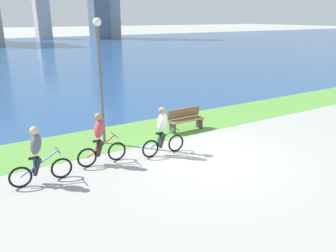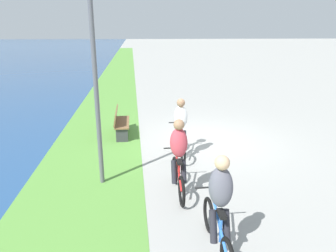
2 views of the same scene
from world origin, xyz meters
name	(u,v)px [view 2 (image 2 of 2)]	position (x,y,z in m)	size (l,w,h in m)	color
ground_plane	(205,141)	(0.00, 0.00, 0.00)	(300.00, 300.00, 0.00)	#9E9E99
grass_strip_bayside	(96,145)	(0.00, 3.38, 0.00)	(120.00, 2.68, 0.01)	#59933D
cyclist_lead	(181,128)	(-1.17, 0.98, 0.83)	(1.59, 0.52, 1.64)	black
cyclist_trailing	(179,158)	(-3.18, 1.33, 0.83)	(1.59, 0.52, 1.66)	black
cyclist_distant_rear	(219,206)	(-5.06, 1.00, 0.83)	(1.70, 0.52, 1.65)	black
bench_near_path	(120,122)	(0.89, 2.67, 0.45)	(1.50, 0.47, 0.90)	brown
lamppost_tall	(94,57)	(-2.44, 2.99, 2.81)	(0.28, 0.28, 4.36)	#595960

